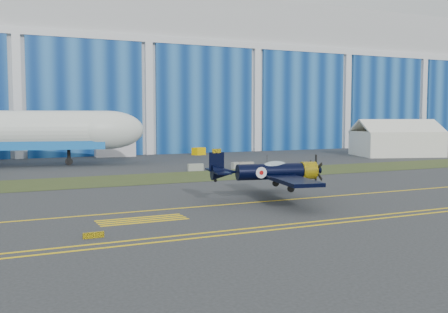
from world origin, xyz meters
name	(u,v)px	position (x,y,z in m)	size (l,w,h in m)	color
ground	(301,189)	(0.00, 0.00, 0.00)	(260.00, 260.00, 0.00)	#323537
grass_median	(236,174)	(0.00, 14.00, 0.02)	(260.00, 10.00, 0.02)	#475128
hangar	(118,79)	(0.00, 71.79, 14.96)	(220.00, 45.70, 30.00)	silver
taxiway_centreline	(333,196)	(0.00, -5.00, 0.01)	(200.00, 0.20, 0.02)	yellow
edge_line_near	(416,215)	(0.00, -14.50, 0.01)	(80.00, 0.20, 0.02)	yellow
edge_line_far	(405,212)	(0.00, -13.50, 0.01)	(80.00, 0.20, 0.02)	yellow
hold_short_ladder	(142,220)	(-18.00, -8.10, 0.01)	(6.00, 2.40, 0.02)	yellow
guard_board_left	(93,235)	(-22.00, -12.00, 0.17)	(1.20, 0.15, 0.35)	yellow
warbird	(270,171)	(-6.18, -4.78, 2.41)	(12.85, 14.65, 3.85)	black
tent	(396,137)	(38.21, 28.12, 3.20)	(16.15, 13.72, 6.41)	white
shipping_container	(115,148)	(-6.75, 47.12, 1.45)	(6.71, 2.68, 2.91)	silver
tug	(199,151)	(7.65, 44.50, 0.66)	(2.26, 1.41, 1.32)	#F5C100
gse_box	(390,144)	(50.67, 43.05, 0.95)	(3.16, 1.68, 1.89)	#99A886
barrier_a	(195,167)	(-3.00, 19.62, 0.45)	(2.00, 0.60, 0.90)	gray
barrier_b	(246,165)	(4.01, 19.15, 0.45)	(2.00, 0.60, 0.90)	gray
barrier_c	(238,165)	(3.04, 19.45, 0.45)	(2.00, 0.60, 0.90)	gray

